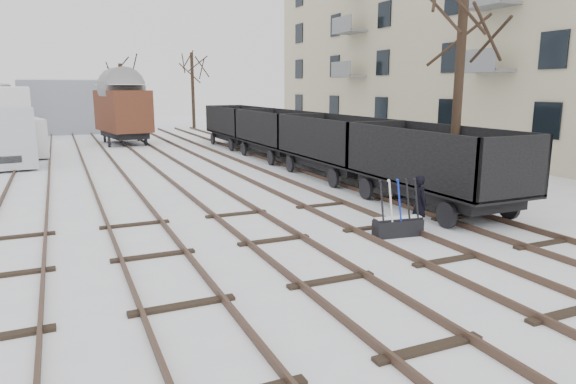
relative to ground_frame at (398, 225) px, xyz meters
name	(u,v)px	position (x,y,z in m)	size (l,w,h in m)	color
ground	(331,282)	(-3.15, -2.13, -0.28)	(120.00, 120.00, 0.00)	white
tracks	(181,174)	(-3.15, 11.55, -0.21)	(13.90, 52.00, 0.16)	black
apartment_block	(522,12)	(16.80, 11.87, 7.76)	(10.12, 45.00, 16.10)	#C0B694
shed_right	(66,106)	(-7.15, 37.87, 1.96)	(7.00, 6.00, 4.50)	#8C939E
ground_frame	(398,225)	(0.00, 0.00, 0.00)	(1.34, 0.58, 1.49)	black
worker	(420,204)	(0.75, 0.10, 0.49)	(0.57, 0.37, 1.56)	black
freight_wagon_a	(433,178)	(2.85, 2.13, 0.71)	(2.55, 6.38, 2.60)	black
freight_wagon_b	(334,154)	(2.85, 8.53, 0.71)	(2.55, 6.38, 2.60)	black
freight_wagon_c	(277,141)	(2.85, 14.93, 0.71)	(2.55, 6.38, 2.60)	black
freight_wagon_d	(239,132)	(2.85, 21.33, 0.71)	(2.55, 6.38, 2.60)	black
box_van_wagon	(123,110)	(-3.78, 26.20, 2.06)	(3.63, 5.66, 4.02)	black
lorry	(0,124)	(-10.63, 19.59, 1.71)	(3.39, 8.72, 3.87)	black
panel_van	(18,137)	(-9.99, 21.64, 0.85)	(3.13, 5.28, 2.18)	silver
tree_near	(458,98)	(3.93, 2.43, 3.20)	(0.30, 0.30, 6.98)	black
tree_far_left	(122,99)	(-2.72, 35.53, 2.61)	(0.30, 0.30, 5.79)	black
tree_far_right	(193,91)	(3.75, 36.94, 3.18)	(0.30, 0.30, 6.94)	black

